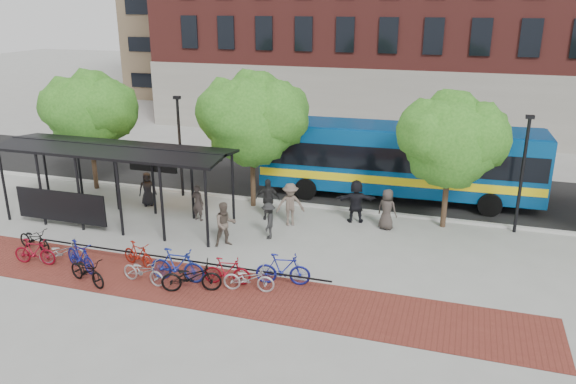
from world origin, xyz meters
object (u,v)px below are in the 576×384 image
(bike_11, at_px, (283,269))
(pedestrian_5, at_px, (356,201))
(bike_1, at_px, (35,252))
(pedestrian_8, at_px, (225,224))
(lamp_post_left, at_px, (180,144))
(pedestrian_9, at_px, (269,221))
(bike_4, at_px, (87,271))
(bike_8, at_px, (191,277))
(bus_shelter, at_px, (112,157))
(tree_b, at_px, (254,115))
(bike_9, at_px, (227,271))
(bike_10, at_px, (249,278))
(bike_5, at_px, (138,255))
(bike_3, at_px, (80,256))
(bike_2, at_px, (62,252))
(tree_a, at_px, (90,109))
(tree_c, at_px, (453,137))
(bike_6, at_px, (143,271))
(bike_7, at_px, (177,265))
(bus, at_px, (399,157))
(pedestrian_3, at_px, (290,204))
(pedestrian_0, at_px, (147,189))
(lamp_post_right, at_px, (523,171))
(pedestrian_1, at_px, (198,203))
(pedestrian_4, at_px, (268,199))
(bike_0, at_px, (34,239))
(pedestrian_6, at_px, (387,209))

(bike_11, xyz_separation_m, pedestrian_5, (1.28, 6.67, 0.40))
(bike_1, bearing_deg, pedestrian_8, -65.14)
(lamp_post_left, distance_m, pedestrian_9, 7.44)
(bike_4, bearing_deg, bike_8, -61.76)
(bus_shelter, relative_size, bike_11, 5.44)
(tree_b, xyz_separation_m, bike_9, (1.92, -7.90, -3.95))
(bike_9, xyz_separation_m, pedestrian_8, (-1.39, 3.05, 0.42))
(bike_9, bearing_deg, bike_1, 85.37)
(bike_11, xyz_separation_m, pedestrian_8, (-3.27, 2.47, 0.35))
(bike_4, distance_m, bike_10, 5.76)
(tree_b, distance_m, bike_10, 9.48)
(bike_5, relative_size, bike_9, 0.96)
(bike_4, xyz_separation_m, pedestrian_8, (3.33, 4.50, 0.44))
(tree_b, relative_size, bike_9, 3.83)
(bike_3, bearing_deg, bike_2, 98.52)
(bike_4, bearing_deg, pedestrian_5, -23.36)
(tree_a, relative_size, tree_c, 1.04)
(bike_6, xyz_separation_m, bike_8, (1.89, -0.01, 0.08))
(bike_1, bearing_deg, bike_2, -73.23)
(pedestrian_5, bearing_deg, bike_11, 64.27)
(bike_7, bearing_deg, bus, -31.70)
(bike_8, relative_size, bike_9, 1.23)
(lamp_post_left, height_order, bus, lamp_post_left)
(tree_a, xyz_separation_m, bike_1, (3.33, -8.62, -3.73))
(pedestrian_3, bearing_deg, bike_10, -107.43)
(bike_10, bearing_deg, pedestrian_3, -4.45)
(bike_5, height_order, pedestrian_3, pedestrian_3)
(bike_5, height_order, pedestrian_0, pedestrian_0)
(tree_c, relative_size, bike_11, 3.04)
(pedestrian_3, bearing_deg, bike_4, -146.42)
(tree_c, xyz_separation_m, lamp_post_right, (2.91, 0.25, -1.31))
(lamp_post_left, xyz_separation_m, bike_5, (2.28, -7.86, -2.26))
(bike_8, bearing_deg, bus, -45.24)
(pedestrian_1, bearing_deg, pedestrian_0, -5.66)
(bus, xyz_separation_m, bike_9, (-4.51, -11.16, -1.62))
(bike_6, xyz_separation_m, pedestrian_4, (2.10, 7.23, 0.49))
(tree_a, distance_m, tree_c, 18.00)
(tree_b, xyz_separation_m, bike_1, (-5.68, -8.62, -3.95))
(tree_c, relative_size, bike_0, 3.32)
(pedestrian_5, distance_m, pedestrian_8, 6.19)
(bike_3, distance_m, bike_11, 7.60)
(tree_c, distance_m, pedestrian_9, 8.55)
(lamp_post_left, relative_size, pedestrian_1, 3.04)
(pedestrian_8, height_order, pedestrian_9, pedestrian_8)
(bike_2, bearing_deg, bike_5, -103.02)
(bike_6, xyz_separation_m, pedestrian_1, (-0.86, 6.10, 0.38))
(pedestrian_6, xyz_separation_m, pedestrian_9, (-4.58, -2.55, -0.12))
(tree_c, relative_size, bus, 0.43)
(bike_1, height_order, bike_6, bike_1)
(bus_shelter, distance_m, pedestrian_1, 4.23)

